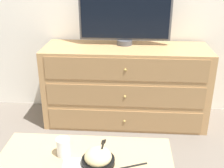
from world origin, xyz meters
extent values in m
plane|color=#70665B|center=(0.00, 0.00, 0.00)|extent=(12.00, 12.00, 0.00)
cube|color=tan|center=(0.01, -0.29, 0.39)|extent=(1.57, 0.51, 0.78)
cube|color=#A1794C|center=(0.01, -0.55, 0.13)|extent=(1.45, 0.01, 0.21)
sphere|color=tan|center=(0.01, -0.55, 0.13)|extent=(0.02, 0.02, 0.02)
cube|color=#A1794C|center=(0.01, -0.55, 0.39)|extent=(1.45, 0.01, 0.21)
sphere|color=tan|center=(0.01, -0.55, 0.39)|extent=(0.02, 0.02, 0.02)
cube|color=#A1794C|center=(0.01, -0.55, 0.65)|extent=(1.45, 0.01, 0.21)
sphere|color=tan|center=(0.01, -0.55, 0.65)|extent=(0.02, 0.02, 0.02)
cylinder|color=#515156|center=(-0.01, -0.20, 0.80)|extent=(0.15, 0.15, 0.05)
cube|color=#515156|center=(-0.01, -0.19, 1.11)|extent=(0.87, 0.04, 0.57)
cube|color=black|center=(-0.01, -0.21, 1.11)|extent=(0.83, 0.01, 0.53)
cube|color=tan|center=(-0.20, -1.58, 0.46)|extent=(1.01, 0.48, 0.02)
cylinder|color=tan|center=(-0.66, -1.37, 0.23)|extent=(0.04, 0.04, 0.45)
cylinder|color=black|center=(-0.11, -1.61, 0.49)|extent=(0.19, 0.19, 0.03)
ellipsoid|color=beige|center=(-0.11, -1.61, 0.52)|extent=(0.15, 0.15, 0.10)
cube|color=black|center=(-0.09, -1.59, 0.56)|extent=(0.04, 0.06, 0.14)
cube|color=black|center=(-0.08, -1.62, 0.63)|extent=(0.03, 0.03, 0.03)
cylinder|color=white|center=(-0.32, -1.54, 0.51)|extent=(0.07, 0.07, 0.07)
cylinder|color=white|center=(-0.32, -1.54, 0.53)|extent=(0.08, 0.08, 0.11)
cube|color=silver|center=(-0.22, -1.65, 0.48)|extent=(0.19, 0.19, 0.00)
cube|color=black|center=(0.08, -1.61, 0.48)|extent=(0.15, 0.07, 0.01)
camera|label=1|loc=(0.05, -2.86, 1.49)|focal=45.00mm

